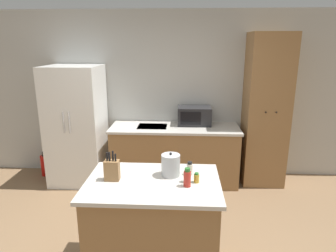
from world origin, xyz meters
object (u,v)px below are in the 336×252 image
object	(u,v)px
refrigerator	(77,125)
knife_block	(112,170)
fire_extinguisher	(45,165)
spice_bottle_tall_dark	(187,176)
spice_bottle_amber_oil	(190,169)
pantry_cabinet	(266,111)
spice_bottle_green_herb	(197,178)
microwave	(194,116)
kettle	(171,165)
spice_bottle_short_red	(187,178)

from	to	relation	value
refrigerator	knife_block	world-z (taller)	refrigerator
fire_extinguisher	spice_bottle_tall_dark	bearing A→B (deg)	-41.93
refrigerator	spice_bottle_amber_oil	world-z (taller)	refrigerator
pantry_cabinet	spice_bottle_green_herb	distance (m)	2.33
microwave	spice_bottle_amber_oil	xyz separation A→B (m)	(-0.10, -1.98, -0.02)
knife_block	spice_bottle_amber_oil	distance (m)	0.70
microwave	knife_block	bearing A→B (deg)	-110.14
knife_block	spice_bottle_amber_oil	bearing A→B (deg)	12.34
pantry_cabinet	knife_block	xyz separation A→B (m)	(-1.83, -2.05, -0.09)
microwave	kettle	distance (m)	2.03
microwave	spice_bottle_tall_dark	bearing A→B (deg)	-93.34
knife_block	spice_bottle_amber_oil	xyz separation A→B (m)	(0.68, 0.15, -0.04)
spice_bottle_tall_dark	spice_bottle_amber_oil	size ratio (longest dim) A/B	1.05
spice_bottle_amber_oil	knife_block	bearing A→B (deg)	-167.66
pantry_cabinet	spice_bottle_tall_dark	xyz separation A→B (m)	(-1.18, -2.05, -0.12)
spice_bottle_green_herb	pantry_cabinet	bearing A→B (deg)	61.86
microwave	knife_block	xyz separation A→B (m)	(-0.78, -2.13, 0.02)
refrigerator	kettle	bearing A→B (deg)	-50.24
knife_block	spice_bottle_short_red	size ratio (longest dim) A/B	1.64
microwave	spice_bottle_green_herb	bearing A→B (deg)	-91.21
microwave	spice_bottle_green_herb	distance (m)	2.14
knife_block	fire_extinguisher	distance (m)	2.77
pantry_cabinet	kettle	size ratio (longest dim) A/B	10.12
microwave	spice_bottle_short_red	size ratio (longest dim) A/B	3.11
refrigerator	fire_extinguisher	world-z (taller)	refrigerator
spice_bottle_short_red	spice_bottle_green_herb	world-z (taller)	spice_bottle_short_red
microwave	kettle	size ratio (longest dim) A/B	2.28
refrigerator	spice_bottle_green_herb	xyz separation A→B (m)	(1.75, -1.95, 0.09)
spice_bottle_amber_oil	pantry_cabinet	bearing A→B (deg)	58.66
refrigerator	fire_extinguisher	distance (m)	0.97
refrigerator	spice_bottle_green_herb	bearing A→B (deg)	-48.19
spice_bottle_amber_oil	kettle	distance (m)	0.18
spice_bottle_short_red	spice_bottle_amber_oil	bearing A→B (deg)	84.05
fire_extinguisher	spice_bottle_short_red	bearing A→B (deg)	-43.01
pantry_cabinet	spice_bottle_amber_oil	world-z (taller)	pantry_cabinet
microwave	spice_bottle_amber_oil	size ratio (longest dim) A/B	4.08
pantry_cabinet	kettle	xyz separation A→B (m)	(-1.33, -1.93, -0.08)
spice_bottle_short_red	kettle	bearing A→B (deg)	125.64
spice_bottle_tall_dark	refrigerator	bearing A→B (deg)	130.49
spice_bottle_tall_dark	spice_bottle_short_red	bearing A→B (deg)	-91.09
spice_bottle_tall_dark	fire_extinguisher	size ratio (longest dim) A/B	0.33
spice_bottle_tall_dark	spice_bottle_short_red	distance (m)	0.08
knife_block	microwave	bearing A→B (deg)	69.86
fire_extinguisher	microwave	bearing A→B (deg)	1.64
microwave	fire_extinguisher	bearing A→B (deg)	-178.36
microwave	spice_bottle_tall_dark	world-z (taller)	microwave
knife_block	spice_bottle_tall_dark	world-z (taller)	knife_block
spice_bottle_short_red	spice_bottle_tall_dark	bearing A→B (deg)	88.91
refrigerator	microwave	world-z (taller)	refrigerator
knife_block	fire_extinguisher	bearing A→B (deg)	128.61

